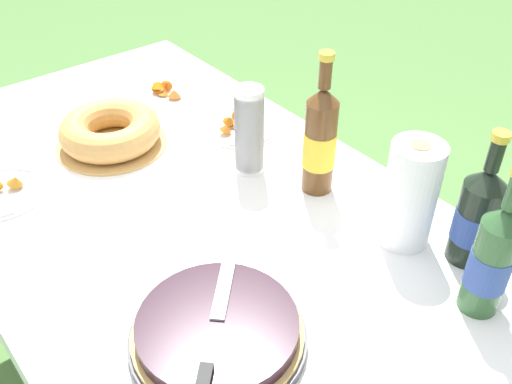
% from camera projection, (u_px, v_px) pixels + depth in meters
% --- Properties ---
extents(garden_table, '(1.71, 0.94, 0.77)m').
position_uv_depth(garden_table, '(190.00, 228.00, 1.38)').
color(garden_table, brown).
rests_on(garden_table, ground_plane).
extents(tablecloth, '(1.72, 0.95, 0.10)m').
position_uv_depth(tablecloth, '(188.00, 208.00, 1.34)').
color(tablecloth, white).
rests_on(tablecloth, garden_table).
extents(berry_tart, '(0.32, 0.32, 0.06)m').
position_uv_depth(berry_tart, '(218.00, 332.00, 1.00)').
color(berry_tart, '#38383D').
rests_on(berry_tart, tablecloth).
extents(serving_knife, '(0.28, 0.28, 0.01)m').
position_uv_depth(serving_knife, '(214.00, 333.00, 0.95)').
color(serving_knife, silver).
rests_on(serving_knife, berry_tart).
extents(bundt_cake, '(0.30, 0.30, 0.09)m').
position_uv_depth(bundt_cake, '(110.00, 131.00, 1.51)').
color(bundt_cake, tan).
rests_on(bundt_cake, tablecloth).
extents(cup_stack, '(0.07, 0.07, 0.23)m').
position_uv_depth(cup_stack, '(249.00, 131.00, 1.37)').
color(cup_stack, white).
rests_on(cup_stack, tablecloth).
extents(cider_bottle_green, '(0.08, 0.08, 0.32)m').
position_uv_depth(cider_bottle_green, '(492.00, 259.00, 1.01)').
color(cider_bottle_green, '#2D562D').
rests_on(cider_bottle_green, tablecloth).
extents(cider_bottle_amber, '(0.08, 0.08, 0.35)m').
position_uv_depth(cider_bottle_amber, '(320.00, 141.00, 1.30)').
color(cider_bottle_amber, brown).
rests_on(cider_bottle_amber, tablecloth).
extents(juice_bottle_red, '(0.09, 0.09, 0.30)m').
position_uv_depth(juice_bottle_red, '(477.00, 216.00, 1.12)').
color(juice_bottle_red, black).
rests_on(juice_bottle_red, tablecloth).
extents(snack_plate_near, '(0.21, 0.21, 0.05)m').
position_uv_depth(snack_plate_near, '(241.00, 126.00, 1.59)').
color(snack_plate_near, white).
rests_on(snack_plate_near, tablecloth).
extents(snack_plate_left, '(0.22, 0.22, 0.06)m').
position_uv_depth(snack_plate_left, '(162.00, 93.00, 1.74)').
color(snack_plate_left, white).
rests_on(snack_plate_left, tablecloth).
extents(snack_plate_right, '(0.20, 0.20, 0.06)m').
position_uv_depth(snack_plate_right, '(0.00, 192.00, 1.35)').
color(snack_plate_right, white).
rests_on(snack_plate_right, tablecloth).
extents(paper_towel_roll, '(0.11, 0.11, 0.24)m').
position_uv_depth(paper_towel_roll, '(410.00, 195.00, 1.16)').
color(paper_towel_roll, white).
rests_on(paper_towel_roll, tablecloth).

